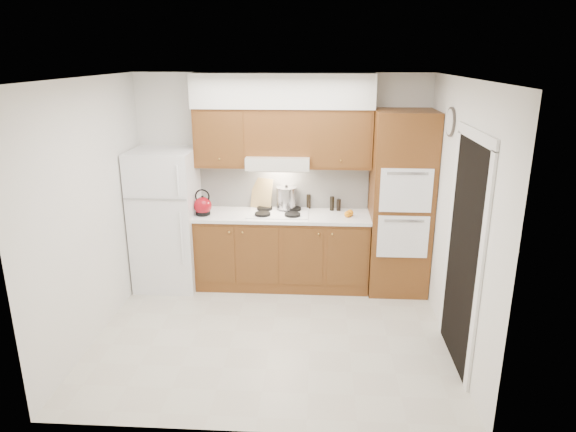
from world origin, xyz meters
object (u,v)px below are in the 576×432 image
at_px(oven_cabinet, 400,204).
at_px(stock_pot, 286,198).
at_px(fridge, 166,219).
at_px(kettle, 203,206).

distance_m(oven_cabinet, stock_pot, 1.39).
bearing_deg(stock_pot, oven_cabinet, -7.58).
height_order(oven_cabinet, stock_pot, oven_cabinet).
bearing_deg(oven_cabinet, stock_pot, 172.42).
xyz_separation_m(fridge, oven_cabinet, (2.85, 0.03, 0.24)).
xyz_separation_m(fridge, kettle, (0.47, -0.05, 0.20)).
height_order(fridge, stock_pot, fridge).
xyz_separation_m(kettle, stock_pot, (1.00, 0.27, 0.04)).
relative_size(oven_cabinet, stock_pot, 8.54).
bearing_deg(kettle, stock_pot, -4.36).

